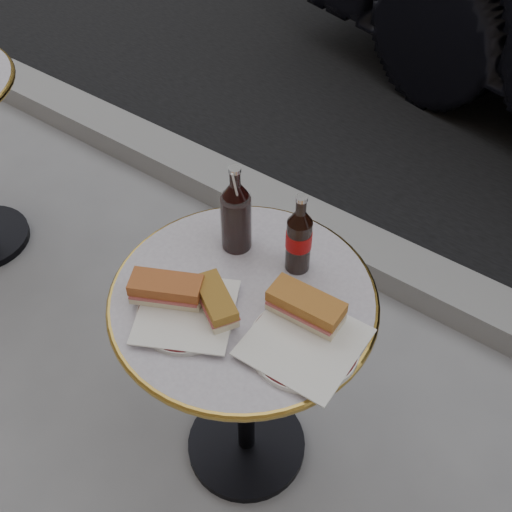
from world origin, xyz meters
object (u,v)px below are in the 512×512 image
Objects in this scene: cola_bottle_right at (299,233)px; plate_left at (186,314)px; plate_right at (304,344)px; bistro_table at (245,382)px; cola_bottle_left at (236,207)px; cola_glass at (236,222)px.

plate_left is at bearing -113.75° from cola_bottle_right.
cola_bottle_right is at bearing 127.07° from plate_right.
cola_bottle_right is at bearing 71.17° from bistro_table.
plate_right is at bearing 17.99° from plate_left.
cola_bottle_left is 1.07× the size of cola_bottle_right.
cola_bottle_left reaches higher than cola_bottle_right.
bistro_table is 3.13× the size of cola_bottle_left.
cola_glass is (0.00, -0.01, -0.04)m from cola_bottle_left.
cola_glass is (-0.16, -0.03, -0.03)m from cola_bottle_right.
bistro_table is 0.42m from plate_right.
cola_bottle_left is 1.51× the size of cola_glass.
cola_bottle_right is at bearing 66.25° from plate_left.
plate_right is 1.02× the size of cola_bottle_left.
plate_right is 0.36m from cola_bottle_left.
cola_bottle_right is at bearing 7.17° from cola_bottle_left.
plate_right is (0.26, 0.08, 0.00)m from plate_left.
bistro_table is at bearing -48.15° from cola_bottle_left.
cola_bottle_left reaches higher than plate_left.
plate_right is 0.25m from cola_bottle_right.
cola_bottle_left is at bearing 100.60° from plate_left.
plate_left and plate_right have the same top height.
cola_bottle_left reaches higher than bistro_table.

